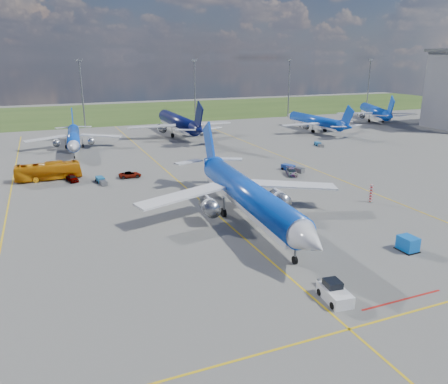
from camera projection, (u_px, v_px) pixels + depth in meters
name	position (u px, v px, depth m)	size (l,w,h in m)	color
ground	(251.00, 244.00, 56.50)	(400.00, 400.00, 0.00)	#555552
grass_strip	(100.00, 113.00, 188.97)	(400.00, 80.00, 0.01)	#2D4719
taxiway_lines	(187.00, 188.00, 81.02)	(60.25, 160.00, 0.02)	gold
floodlight_masts	(141.00, 89.00, 153.59)	(202.20, 0.50, 22.70)	slate
warning_post	(371.00, 193.00, 72.61)	(0.50, 0.50, 3.00)	red
bg_jet_nnw	(75.00, 150.00, 114.73)	(26.54, 34.84, 9.12)	blue
bg_jet_n	(179.00, 135.00, 136.16)	(34.44, 45.20, 11.84)	#070D40
bg_jet_ne	(315.00, 131.00, 143.43)	(28.24, 37.06, 9.71)	blue
bg_jet_ene	(374.00, 121.00, 166.11)	(31.25, 41.02, 10.74)	blue
main_airliner	(247.00, 221.00, 64.71)	(34.24, 44.94, 11.77)	blue
pushback_tug	(334.00, 293.00, 43.36)	(2.52, 5.67, 1.89)	silver
uld_container	(408.00, 244.00, 54.45)	(1.83, 2.29, 1.83)	blue
apron_bus	(48.00, 171.00, 85.84)	(2.92, 12.47, 3.47)	orange
service_car_a	(72.00, 178.00, 85.01)	(1.60, 3.99, 1.36)	#999999
service_car_b	(130.00, 175.00, 87.77)	(2.06, 4.47, 1.24)	#999999
service_car_c	(292.00, 172.00, 89.51)	(1.98, 4.88, 1.42)	#999999
baggage_tug_w	(292.00, 168.00, 93.00)	(3.34, 5.42, 1.19)	navy
baggage_tug_c	(101.00, 181.00, 83.94)	(1.74, 4.68, 1.03)	#185C90
baggage_tug_e	(319.00, 144.00, 119.21)	(2.04, 4.46, 0.97)	#185B94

